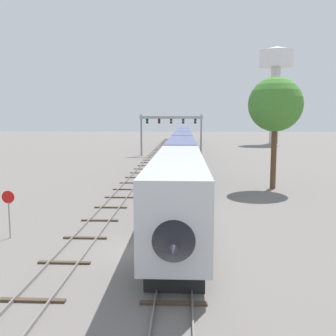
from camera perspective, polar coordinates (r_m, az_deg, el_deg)
The scene contains 8 objects.
ground_plane at distance 21.40m, azimuth -4.18°, elevation -12.07°, with size 400.00×400.00×0.00m, color slate.
track_main at distance 80.36m, azimuth 2.21°, elevation 2.22°, with size 2.60×200.00×0.16m.
track_near at distance 60.75m, azimuth -3.08°, elevation 0.59°, with size 2.60×160.00×0.16m.
passenger_train at distance 74.29m, azimuth 2.20°, elevation 3.78°, with size 3.04×120.87×4.80m.
signal_gantry at distance 74.35m, azimuth 0.47°, elevation 6.29°, with size 12.10×0.49×7.97m.
water_tower at distance 117.59m, azimuth 15.62°, elevation 14.02°, with size 9.61×9.61×27.43m.
stop_sign at distance 24.85m, azimuth -22.41°, elevation -5.39°, with size 0.76×0.08×2.88m.
trackside_tree_left at distance 40.55m, azimuth 15.53°, elevation 8.93°, with size 5.43×5.43×11.24m.
Camera 1 is at (2.41, -20.06, 7.06)m, focal length 41.40 mm.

